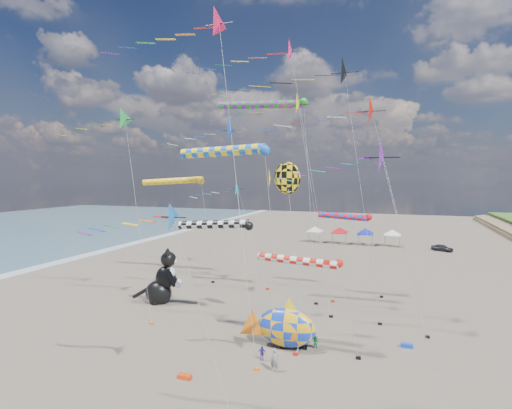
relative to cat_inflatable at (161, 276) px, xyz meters
The scene contains 28 objects.
ground 21.00m from the cat_inflatable, 48.83° to the right, with size 260.00×260.00×0.00m, color brown.
delta_kite_0 27.31m from the cat_inflatable, 28.69° to the left, with size 16.78×2.81×28.45m.
delta_kite_1 25.92m from the cat_inflatable, ahead, with size 16.36×2.77×24.14m.
delta_kite_2 29.51m from the cat_inflatable, 31.20° to the right, with size 7.59×1.99×15.46m.
delta_kite_3 13.16m from the cat_inflatable, 60.21° to the left, with size 9.37×1.79×12.90m.
delta_kite_4 16.61m from the cat_inflatable, 13.92° to the right, with size 9.21×2.23×18.97m.
delta_kite_5 25.71m from the cat_inflatable, 45.89° to the right, with size 12.62×2.36×25.52m.
delta_kite_6 16.59m from the cat_inflatable, 108.70° to the right, with size 11.27×2.24×19.88m.
delta_kite_7 26.57m from the cat_inflatable, ahead, with size 12.89×2.48×20.07m.
delta_kite_8 22.23m from the cat_inflatable, ahead, with size 12.05×2.47×21.77m.
delta_kite_9 21.13m from the cat_inflatable, 53.90° to the right, with size 8.27×1.74×12.13m.
windsock_0 18.28m from the cat_inflatable, 21.15° to the right, with size 7.99×0.65×7.35m.
windsock_1 21.17m from the cat_inflatable, 27.00° to the left, with size 11.04×0.89×21.49m.
windsock_2 17.60m from the cat_inflatable, 31.86° to the right, with size 8.77×0.85×15.85m.
windsock_3 10.99m from the cat_inflatable, 23.48° to the right, with size 8.39×0.78×9.53m.
windsock_4 21.37m from the cat_inflatable, 28.57° to the left, with size 7.32×0.71×9.27m.
windsock_5 13.97m from the cat_inflatable, 111.40° to the left, with size 9.99×0.83×13.25m.
angelfish_kite 18.35m from the cat_inflatable, 15.81° to the right, with size 3.74×3.02×14.61m.
cat_inflatable is the anchor object (origin of this frame).
fish_inflatable 16.67m from the cat_inflatable, 22.45° to the right, with size 6.30×2.87×4.04m.
person_adult 18.88m from the cat_inflatable, 33.33° to the right, with size 0.60×0.39×1.63m, color gray.
child_green 18.67m from the cat_inflatable, 18.02° to the right, with size 0.52×0.40×1.06m, color #1E8443.
child_blue 17.03m from the cat_inflatable, 32.11° to the right, with size 0.63×0.26×1.07m, color #2D24A0.
kite_bag_0 24.69m from the cat_inflatable, ahead, with size 0.90×0.44×0.30m, color blue.
kite_bag_1 17.74m from the cat_inflatable, 19.29° to the right, with size 0.90×0.44×0.30m, color black.
kite_bag_2 17.00m from the cat_inflatable, 52.03° to the right, with size 0.90×0.44×0.30m, color red.
tent_row 46.88m from the cat_inflatable, 71.10° to the left, with size 19.20×4.20×3.80m.
parked_car 52.68m from the cat_inflatable, 53.57° to the left, with size 1.47×3.65×1.24m, color #26262D.
Camera 1 is at (9.62, -20.12, 13.40)m, focal length 28.00 mm.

